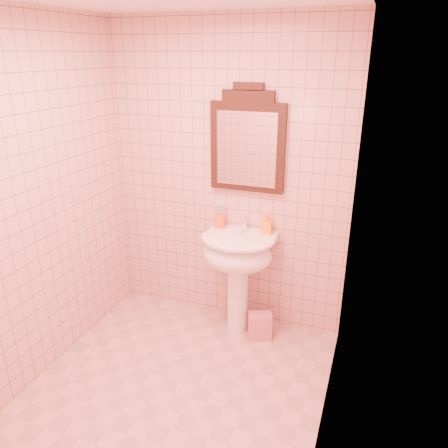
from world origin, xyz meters
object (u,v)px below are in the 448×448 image
at_px(pedestal_sink, 238,260).
at_px(soap_dispenser, 267,224).
at_px(mirror, 247,143).
at_px(towel, 260,326).
at_px(toothbrush_cup, 220,221).

distance_m(pedestal_sink, soap_dispenser, 0.38).
bearing_deg(mirror, pedestal_sink, -90.00).
relative_size(pedestal_sink, towel, 3.81).
bearing_deg(soap_dispenser, towel, -87.11).
height_order(mirror, toothbrush_cup, mirror).
xyz_separation_m(mirror, soap_dispenser, (0.19, -0.05, -0.62)).
height_order(pedestal_sink, mirror, mirror).
relative_size(pedestal_sink, mirror, 1.05).
xyz_separation_m(toothbrush_cup, soap_dispenser, (0.40, 0.01, 0.03)).
height_order(mirror, towel, mirror).
bearing_deg(toothbrush_cup, pedestal_sink, -35.56).
bearing_deg(pedestal_sink, towel, -10.97).
xyz_separation_m(toothbrush_cup, towel, (0.42, -0.19, -0.81)).
distance_m(mirror, toothbrush_cup, 0.69).
relative_size(mirror, towel, 3.64).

